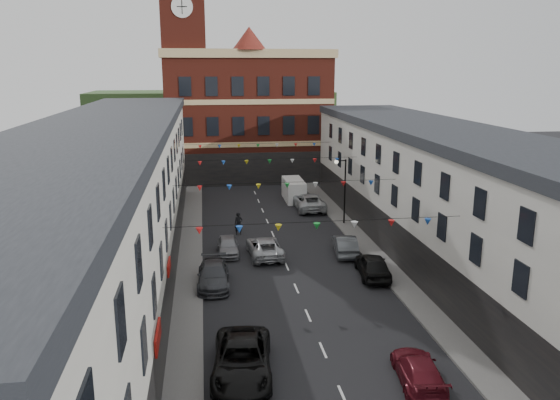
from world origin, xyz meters
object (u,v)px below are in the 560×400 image
car_left_c (242,360)px  car_right_c (418,370)px  car_right_f (309,202)px  moving_car (265,247)px  car_right_e (345,245)px  white_van (294,190)px  street_lamp (342,183)px  car_right_d (373,266)px  car_left_e (228,246)px  car_left_d (213,275)px  pedestrian (239,224)px

car_left_c → car_right_c: size_ratio=1.29×
car_right_f → moving_car: bearing=66.4°
car_left_c → car_right_e: size_ratio=1.30×
moving_car → white_van: 18.14m
street_lamp → white_van: size_ratio=1.18×
car_left_c → car_right_c: 8.02m
car_right_f → moving_car: 14.55m
white_van → street_lamp: bearing=-74.0°
car_left_c → white_van: 34.57m
car_right_d → car_left_c: bearing=54.6°
car_right_d → car_right_f: size_ratio=0.80×
car_left_e → street_lamp: bearing=32.4°
car_left_c → car_right_f: 30.81m
white_van → moving_car: bearing=-105.9°
car_right_e → car_left_d: bearing=32.6°
white_van → car_left_e: bearing=-114.9°
pedestrian → car_right_f: bearing=44.4°
car_left_c → car_right_d: size_ratio=1.23×
car_left_c → street_lamp: bearing=71.1°
car_left_e → car_right_c: size_ratio=0.87×
car_right_d → car_right_f: bearing=-81.5°
car_left_c → car_right_f: (8.87, 29.50, 0.01)m
car_right_c → car_right_d: car_right_d is taller
car_left_e → moving_car: size_ratio=0.76×
car_left_d → car_right_e: car_right_e is taller
street_lamp → car_right_f: (-1.90, 5.76, -3.08)m
street_lamp → car_left_e: size_ratio=1.52×
car_left_e → pedestrian: 5.07m
moving_car → car_left_d: bearing=50.3°
pedestrian → car_right_d: bearing=-53.0°
car_right_c → pedestrian: (-6.51, 23.75, 0.31)m
moving_car → pedestrian: pedestrian is taller
car_right_f → moving_car: (-5.96, -13.27, -0.10)m
car_left_e → car_left_c: bearing=-90.4°
street_lamp → car_right_e: 8.67m
car_right_e → car_right_f: (-0.17, 13.64, 0.09)m
pedestrian → car_left_c: bearing=-94.0°
car_right_d → car_right_e: 4.86m
street_lamp → car_left_e: street_lamp is taller
moving_car → white_van: bearing=-108.9°
car_left_d → car_right_f: (9.94, 18.52, 0.09)m
car_left_d → car_left_e: 6.18m
car_left_c → car_right_c: bearing=-7.4°
car_right_c → pedestrian: size_ratio=2.33×
car_left_d → car_right_e: bearing=27.7°
car_right_e → pedestrian: 9.85m
street_lamp → car_left_c: 26.25m
car_left_c → white_van: (8.01, 33.63, 0.31)m
street_lamp → car_right_d: bearing=-94.7°
car_right_f → car_right_c: bearing=88.7°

